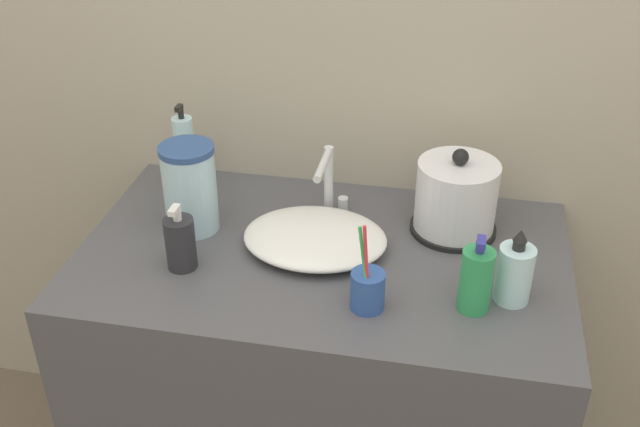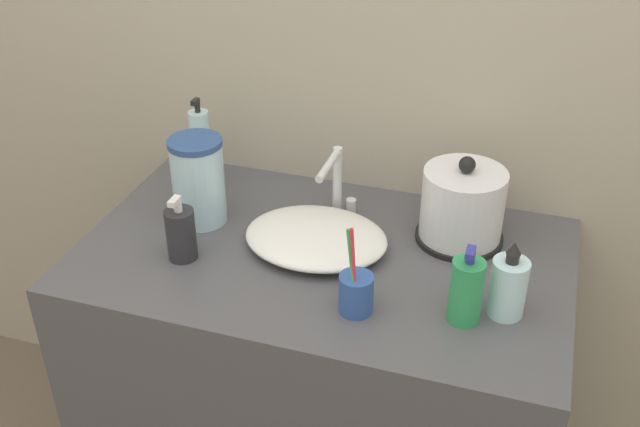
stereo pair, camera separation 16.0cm
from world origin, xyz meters
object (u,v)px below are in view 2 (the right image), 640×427
lotion_bottle (466,290)px  hand_cream_bottle (508,286)px  mouthwash_bottle (201,148)px  water_pitcher (198,181)px  electric_kettle (462,208)px  faucet (337,180)px  toothbrush_cup (356,292)px  shampoo_bottle (181,233)px

lotion_bottle → hand_cream_bottle: 0.09m
mouthwash_bottle → water_pitcher: 0.17m
mouthwash_bottle → electric_kettle: bearing=-4.7°
water_pitcher → electric_kettle: bearing=9.9°
faucet → toothbrush_cup: 0.36m
lotion_bottle → water_pitcher: 0.67m
toothbrush_cup → lotion_bottle: size_ratio=1.15×
mouthwash_bottle → water_pitcher: mouthwash_bottle is taller
shampoo_bottle → hand_cream_bottle: size_ratio=0.93×
shampoo_bottle → hand_cream_bottle: hand_cream_bottle is taller
lotion_bottle → toothbrush_cup: bearing=-169.4°
mouthwash_bottle → hand_cream_bottle: (0.79, -0.29, -0.04)m
toothbrush_cup → lotion_bottle: toothbrush_cup is taller
toothbrush_cup → hand_cream_bottle: size_ratio=1.19×
lotion_bottle → water_pitcher: water_pitcher is taller
toothbrush_cup → water_pitcher: bearing=153.8°
water_pitcher → faucet: bearing=20.3°
electric_kettle → water_pitcher: 0.60m
water_pitcher → lotion_bottle: bearing=-15.4°
electric_kettle → shampoo_bottle: bearing=-155.4°
electric_kettle → shampoo_bottle: (-0.56, -0.26, -0.02)m
mouthwash_bottle → shampoo_bottle: bearing=-72.5°
electric_kettle → lotion_bottle: electric_kettle is taller
toothbrush_cup → mouthwash_bottle: (-0.51, 0.37, 0.06)m
shampoo_bottle → mouthwash_bottle: 0.33m
lotion_bottle → shampoo_bottle: lotion_bottle is taller
electric_kettle → toothbrush_cup: (-0.15, -0.32, -0.04)m
toothbrush_cup → hand_cream_bottle: (0.28, 0.08, 0.02)m
lotion_bottle → water_pitcher: bearing=164.6°
electric_kettle → lotion_bottle: size_ratio=1.22×
hand_cream_bottle → water_pitcher: water_pitcher is taller
electric_kettle → shampoo_bottle: electric_kettle is taller
toothbrush_cup → shampoo_bottle: 0.41m
hand_cream_bottle → water_pitcher: bearing=169.6°
faucet → lotion_bottle: 0.45m
hand_cream_bottle → faucet: bearing=149.8°
toothbrush_cup → mouthwash_bottle: bearing=143.6°
faucet → hand_cream_bottle: faucet is taller
water_pitcher → shampoo_bottle: bearing=-79.2°
electric_kettle → lotion_bottle: bearing=-79.6°
faucet → lotion_bottle: size_ratio=1.00×
shampoo_bottle → lotion_bottle: bearing=-2.1°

